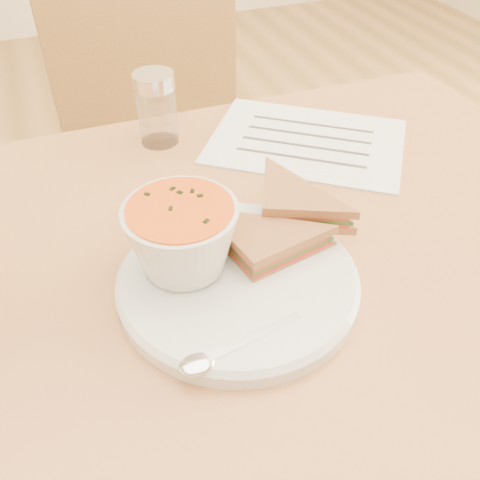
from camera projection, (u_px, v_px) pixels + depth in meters
name	position (u px, v px, depth m)	size (l,w,h in m)	color
dining_table	(245.00, 410.00, 0.90)	(1.00, 0.70, 0.75)	#9C6930
chair_far	(186.00, 198.00, 1.19)	(0.42, 0.42, 0.93)	brown
plate	(238.00, 282.00, 0.59)	(0.27, 0.27, 0.02)	silver
soup_bowl	(183.00, 241.00, 0.56)	(0.12, 0.12, 0.08)	silver
sandwich_half_a	(254.00, 275.00, 0.56)	(0.11, 0.11, 0.03)	#9A5C36
sandwich_half_b	(262.00, 220.00, 0.61)	(0.11, 0.11, 0.03)	#9A5C36
spoon	(244.00, 342.00, 0.51)	(0.17, 0.03, 0.01)	silver
paper_menu	(307.00, 141.00, 0.83)	(0.29, 0.21, 0.00)	white
condiment_shaker	(157.00, 109.00, 0.80)	(0.06, 0.06, 0.11)	silver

